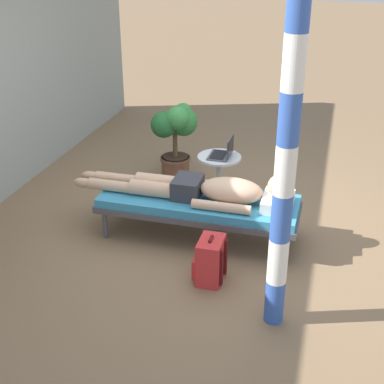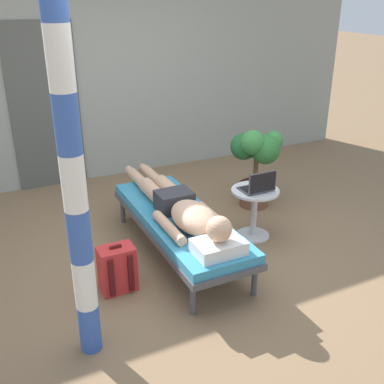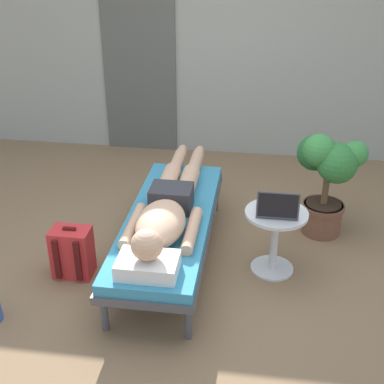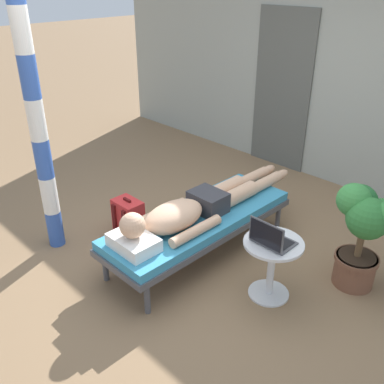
{
  "view_description": "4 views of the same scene",
  "coord_description": "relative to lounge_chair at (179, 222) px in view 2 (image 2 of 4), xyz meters",
  "views": [
    {
      "loc": [
        -4.67,
        -1.11,
        2.76
      ],
      "look_at": [
        -0.2,
        0.12,
        0.49
      ],
      "focal_mm": 50.74,
      "sensor_mm": 36.0,
      "label": 1
    },
    {
      "loc": [
        -1.73,
        -3.45,
        2.34
      ],
      "look_at": [
        -0.09,
        -0.08,
        0.7
      ],
      "focal_mm": 43.07,
      "sensor_mm": 36.0,
      "label": 2
    },
    {
      "loc": [
        0.53,
        -3.42,
        2.47
      ],
      "look_at": [
        0.01,
        0.24,
        0.55
      ],
      "focal_mm": 48.83,
      "sensor_mm": 36.0,
      "label": 3
    },
    {
      "loc": [
        2.23,
        -2.38,
        2.42
      ],
      "look_at": [
        -0.28,
        0.1,
        0.6
      ],
      "focal_mm": 40.18,
      "sensor_mm": 36.0,
      "label": 4
    }
  ],
  "objects": [
    {
      "name": "backpack",
      "position": [
        -0.71,
        -0.29,
        -0.15
      ],
      "size": [
        0.3,
        0.26,
        0.42
      ],
      "color": "red",
      "rests_on": "ground"
    },
    {
      "name": "house_door_panel",
      "position": [
        -0.75,
        2.3,
        0.67
      ],
      "size": [
        0.84,
        0.03,
        2.04
      ],
      "primitive_type": "cube",
      "color": "#545651",
      "rests_on": "ground"
    },
    {
      "name": "house_wall_back",
      "position": [
        0.0,
        2.41,
        1.0
      ],
      "size": [
        7.6,
        0.2,
        2.7
      ],
      "primitive_type": "cube",
      "color": "#999E93",
      "rests_on": "ground"
    },
    {
      "name": "potted_plant",
      "position": [
        1.25,
        0.62,
        0.24
      ],
      "size": [
        0.57,
        0.51,
        0.94
      ],
      "color": "brown",
      "rests_on": "ground"
    },
    {
      "name": "ground_plane",
      "position": [
        0.15,
        -0.07,
        -0.35
      ],
      "size": [
        40.0,
        40.0,
        0.0
      ],
      "primitive_type": "plane",
      "color": "#846647"
    },
    {
      "name": "person_reclining",
      "position": [
        0.0,
        -0.08,
        0.17
      ],
      "size": [
        0.53,
        2.17,
        0.32
      ],
      "color": "white",
      "rests_on": "lounge_chair"
    },
    {
      "name": "lounge_chair",
      "position": [
        0.0,
        0.0,
        0.0
      ],
      "size": [
        0.67,
        1.94,
        0.42
      ],
      "color": "#4C4C51",
      "rests_on": "ground"
    },
    {
      "name": "laptop",
      "position": [
        0.83,
        -0.06,
        0.24
      ],
      "size": [
        0.31,
        0.24,
        0.23
      ],
      "color": "#4C4C51",
      "rests_on": "side_table"
    },
    {
      "name": "porch_post",
      "position": [
        -1.1,
        -0.89,
        0.93
      ],
      "size": [
        0.15,
        0.15,
        2.55
      ],
      "color": "#3359B2",
      "rests_on": "ground"
    },
    {
      "name": "side_table",
      "position": [
        0.83,
        -0.01,
        0.01
      ],
      "size": [
        0.48,
        0.48,
        0.52
      ],
      "color": "silver",
      "rests_on": "ground"
    }
  ]
}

